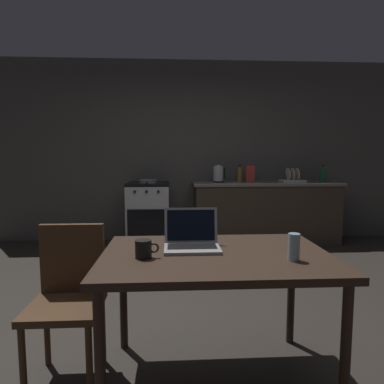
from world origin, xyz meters
TOP-DOWN VIEW (x-y plane):
  - ground_plane at (0.00, 0.00)m, footprint 12.00×12.00m
  - back_wall at (0.30, 2.68)m, footprint 6.40×0.10m
  - kitchen_counter at (1.21, 2.33)m, footprint 2.16×0.64m
  - stove_oven at (-0.52, 2.33)m, footprint 0.60×0.62m
  - dining_table at (0.08, -0.76)m, footprint 1.26×0.85m
  - chair at (-0.77, -0.65)m, footprint 0.40×0.40m
  - laptop at (-0.05, -0.66)m, footprint 0.32×0.26m
  - electric_kettle at (0.51, 2.33)m, footprint 0.18×0.16m
  - bottle at (2.05, 2.28)m, footprint 0.07×0.07m
  - frying_pan at (-0.52, 2.30)m, footprint 0.27×0.44m
  - coffee_mug at (-0.32, -0.83)m, footprint 0.13×0.09m
  - drinking_glass at (0.46, -0.92)m, footprint 0.06×0.06m
  - cereal_box at (0.98, 2.35)m, footprint 0.13×0.05m
  - dish_rack at (1.62, 2.33)m, footprint 0.34×0.26m
  - bottle_b at (0.84, 2.41)m, footprint 0.07×0.07m

SIDE VIEW (x-z plane):
  - ground_plane at x=0.00m, z-range 0.00..0.00m
  - stove_oven at x=-0.52m, z-range 0.00..0.91m
  - kitchen_counter at x=1.21m, z-range 0.00..0.91m
  - chair at x=-0.77m, z-range 0.07..0.95m
  - dining_table at x=0.08m, z-range 0.30..1.06m
  - laptop at x=-0.05m, z-range 0.69..0.91m
  - coffee_mug at x=-0.32m, z-range 0.75..0.85m
  - drinking_glass at x=0.46m, z-range 0.75..0.89m
  - frying_pan at x=-0.52m, z-range 0.91..0.96m
  - dish_rack at x=1.62m, z-range 0.85..1.06m
  - bottle at x=2.05m, z-range 0.90..1.15m
  - bottle_b at x=0.84m, z-range 0.90..1.16m
  - electric_kettle at x=0.51m, z-range 0.90..1.16m
  - cereal_box at x=0.98m, z-range 0.91..1.15m
  - back_wall at x=0.30m, z-range 0.00..2.73m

